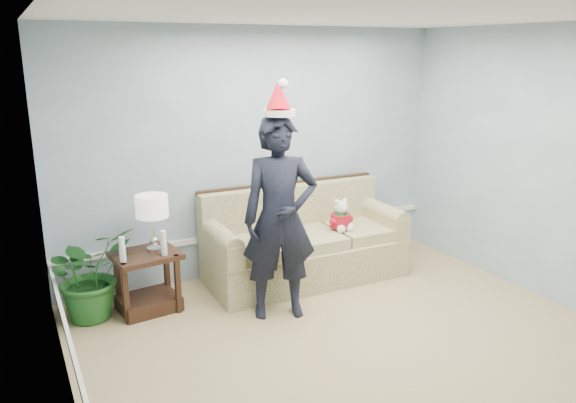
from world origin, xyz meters
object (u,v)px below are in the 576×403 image
at_px(table_lamp, 152,209).
at_px(teddy_bear, 341,219).
at_px(houseplant, 90,274).
at_px(man, 280,219).
at_px(side_table, 148,288).
at_px(sofa, 303,245).

relative_size(table_lamp, teddy_bear, 1.51).
bearing_deg(houseplant, man, -24.69).
bearing_deg(side_table, man, -30.72).
relative_size(sofa, table_lamp, 3.98).
distance_m(table_lamp, houseplant, 0.83).
xyz_separation_m(sofa, side_table, (-1.74, -0.06, -0.13)).
relative_size(houseplant, man, 0.46).
xyz_separation_m(side_table, table_lamp, (0.10, 0.03, 0.77)).
height_order(table_lamp, man, man).
distance_m(sofa, side_table, 1.74).
xyz_separation_m(side_table, houseplant, (-0.51, 0.08, 0.21)).
bearing_deg(side_table, houseplant, 170.59).
xyz_separation_m(sofa, table_lamp, (-1.64, -0.03, 0.64)).
distance_m(table_lamp, man, 1.22).
bearing_deg(teddy_bear, table_lamp, 172.69).
relative_size(table_lamp, man, 0.29).
bearing_deg(side_table, sofa, 1.99).
distance_m(sofa, houseplant, 2.24).
bearing_deg(table_lamp, side_table, -160.99).
relative_size(sofa, houseplant, 2.50).
height_order(side_table, houseplant, houseplant).
height_order(sofa, man, man).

